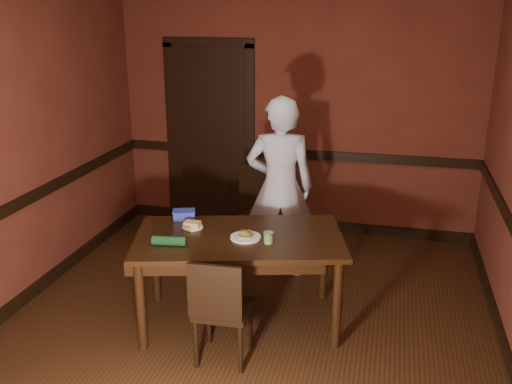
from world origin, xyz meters
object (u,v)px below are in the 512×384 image
at_px(chair_near, 223,307).
at_px(sandwich_plate, 246,236).
at_px(dining_table, 240,279).
at_px(sauce_jar, 268,238).
at_px(person, 280,188).
at_px(food_tub, 184,215).
at_px(chair_far, 260,217).
at_px(cheese_saucer, 192,225).

distance_m(chair_near, sandwich_plate, 0.60).
bearing_deg(dining_table, sauce_jar, -33.07).
xyz_separation_m(person, food_tub, (-0.68, -0.74, -0.06)).
relative_size(chair_near, person, 0.48).
distance_m(person, sauce_jar, 1.08).
distance_m(dining_table, sandwich_plate, 0.41).
xyz_separation_m(chair_far, sauce_jar, (0.37, -1.28, 0.34)).
relative_size(sandwich_plate, food_tub, 1.09).
distance_m(chair_far, food_tub, 1.10).
bearing_deg(chair_near, dining_table, -90.12).
xyz_separation_m(person, cheese_saucer, (-0.55, -0.91, -0.08)).
relative_size(chair_far, chair_near, 1.14).
distance_m(chair_far, sauce_jar, 1.38).
height_order(sandwich_plate, sauce_jar, sauce_jar).
distance_m(chair_far, sandwich_plate, 1.28).
bearing_deg(sandwich_plate, chair_near, -95.43).
bearing_deg(chair_near, sauce_jar, -121.34).
xyz_separation_m(chair_near, cheese_saucer, (-0.43, 0.59, 0.37)).
xyz_separation_m(person, sauce_jar, (0.13, -1.07, -0.06)).
bearing_deg(chair_far, sandwich_plate, -62.69).
distance_m(dining_table, person, 1.10).
height_order(chair_near, sandwich_plate, chair_near).
height_order(sauce_jar, food_tub, sauce_jar).
distance_m(chair_near, person, 1.56).
bearing_deg(food_tub, dining_table, -43.56).
xyz_separation_m(dining_table, food_tub, (-0.55, 0.24, 0.42)).
bearing_deg(sandwich_plate, chair_far, 98.15).
distance_m(chair_far, cheese_saucer, 1.20).
bearing_deg(sauce_jar, food_tub, 157.85).
bearing_deg(sandwich_plate, sauce_jar, -14.60).
relative_size(chair_near, cheese_saucer, 4.85).
xyz_separation_m(chair_near, sauce_jar, (0.24, 0.43, 0.40)).
relative_size(sandwich_plate, sauce_jar, 2.71).
bearing_deg(food_tub, chair_far, 45.77).
xyz_separation_m(sandwich_plate, food_tub, (-0.61, 0.28, 0.02)).
xyz_separation_m(chair_far, food_tub, (-0.44, -0.95, 0.33)).
bearing_deg(sandwich_plate, food_tub, 155.62).
bearing_deg(sauce_jar, chair_near, -119.25).
bearing_deg(sandwich_plate, cheese_saucer, 166.99).
bearing_deg(cheese_saucer, dining_table, -10.52).
height_order(dining_table, person, person).
distance_m(cheese_saucer, food_tub, 0.22).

